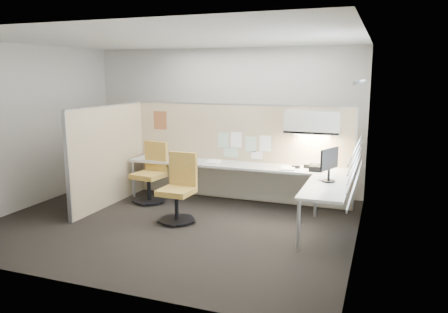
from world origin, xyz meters
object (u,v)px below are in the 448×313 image
at_px(chair_right, 179,190).
at_px(phone, 315,168).
at_px(chair_left, 151,174).
at_px(monitor, 329,163).
at_px(desk, 251,174).

xyz_separation_m(chair_right, phone, (1.95, 1.10, 0.28)).
bearing_deg(chair_left, monitor, 1.38).
height_order(desk, chair_right, chair_right).
height_order(desk, monitor, monitor).
bearing_deg(monitor, phone, 45.97).
xyz_separation_m(monitor, phone, (-0.30, 0.68, -0.24)).
height_order(desk, phone, phone).
relative_size(chair_right, monitor, 2.15).
xyz_separation_m(desk, phone, (1.07, 0.06, 0.18)).
height_order(chair_left, monitor, monitor).
relative_size(desk, chair_left, 3.73).
bearing_deg(monitor, chair_left, 105.13).
distance_m(chair_right, monitor, 2.35).
relative_size(chair_left, chair_right, 1.01).
relative_size(chair_right, phone, 4.81).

